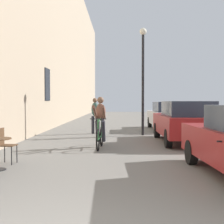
# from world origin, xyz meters

# --- Properties ---
(building_facade_left) EXTENTS (0.54, 68.00, 12.72)m
(building_facade_left) POSITION_xyz_m (-3.45, 14.00, 6.36)
(building_facade_left) COLOR tan
(building_facade_left) RESTS_ON ground_plane
(cafe_chair_mid_toward_street) EXTENTS (0.41, 0.41, 0.89)m
(cafe_chair_mid_toward_street) POSITION_xyz_m (-2.26, 4.95, 0.52)
(cafe_chair_mid_toward_street) COLOR black
(cafe_chair_mid_toward_street) RESTS_ON ground_plane
(cyclist_on_bicycle) EXTENTS (0.52, 1.76, 1.74)m
(cyclist_on_bicycle) POSITION_xyz_m (-0.04, 7.67, 0.81)
(cyclist_on_bicycle) COLOR black
(cyclist_on_bicycle) RESTS_ON ground_plane
(pedestrian_near) EXTENTS (0.37, 0.28, 1.70)m
(pedestrian_near) POSITION_xyz_m (-0.21, 10.57, 0.96)
(pedestrian_near) COLOR #26262D
(pedestrian_near) RESTS_ON ground_plane
(pedestrian_mid) EXTENTS (0.35, 0.25, 1.72)m
(pedestrian_mid) POSITION_xyz_m (-0.55, 12.17, 0.97)
(pedestrian_mid) COLOR #26262D
(pedestrian_mid) RESTS_ON ground_plane
(street_lamp) EXTENTS (0.32, 0.32, 4.90)m
(street_lamp) POSITION_xyz_m (1.70, 11.53, 3.11)
(street_lamp) COLOR black
(street_lamp) RESTS_ON ground_plane
(parked_car_second) EXTENTS (1.87, 4.40, 1.56)m
(parked_car_second) POSITION_xyz_m (3.06, 8.97, 0.81)
(parked_car_second) COLOR maroon
(parked_car_second) RESTS_ON ground_plane
(parked_car_third) EXTENTS (1.87, 4.33, 1.53)m
(parked_car_third) POSITION_xyz_m (3.30, 14.29, 0.79)
(parked_car_third) COLOR #B7B7BC
(parked_car_third) RESTS_ON ground_plane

